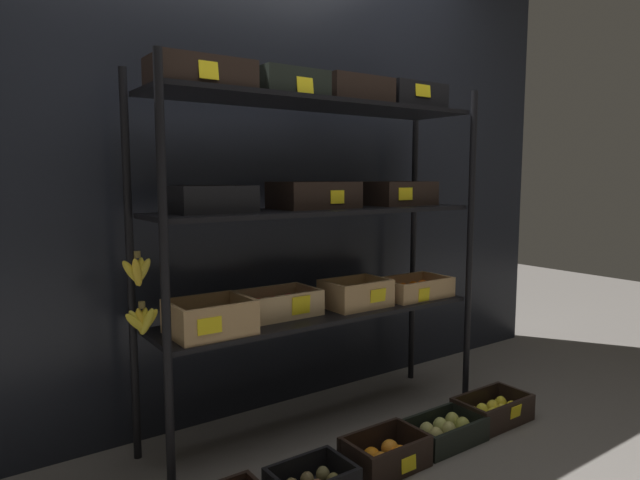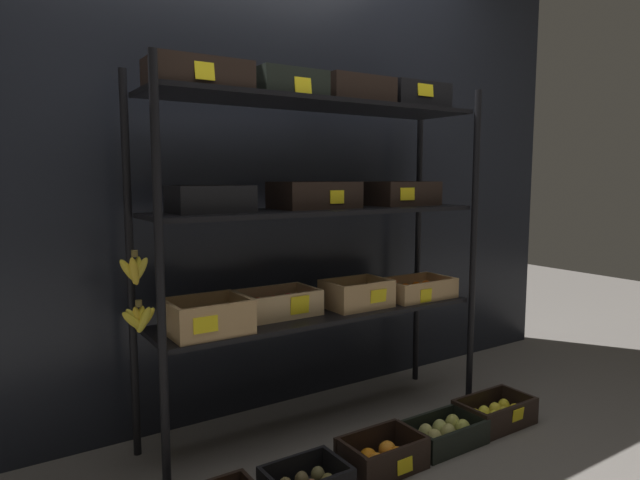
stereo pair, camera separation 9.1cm
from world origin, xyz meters
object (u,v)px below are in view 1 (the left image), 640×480
at_px(crate_ground_orange, 386,455).
at_px(crate_ground_lemon, 492,412).
at_px(crate_ground_pear, 444,431).
at_px(display_rack, 320,209).

bearing_deg(crate_ground_orange, crate_ground_lemon, 0.96).
distance_m(crate_ground_orange, crate_ground_pear, 0.35).
relative_size(display_rack, crate_ground_lemon, 4.66).
bearing_deg(crate_ground_lemon, crate_ground_pear, -178.92).
xyz_separation_m(display_rack, crate_ground_lemon, (0.70, -0.45, -0.98)).
bearing_deg(display_rack, crate_ground_pear, -52.12).
relative_size(display_rack, crate_ground_pear, 4.90).
distance_m(display_rack, crate_ground_orange, 1.08).
relative_size(crate_ground_orange, crate_ground_pear, 0.93).
xyz_separation_m(crate_ground_pear, crate_ground_lemon, (0.34, 0.01, 0.00)).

